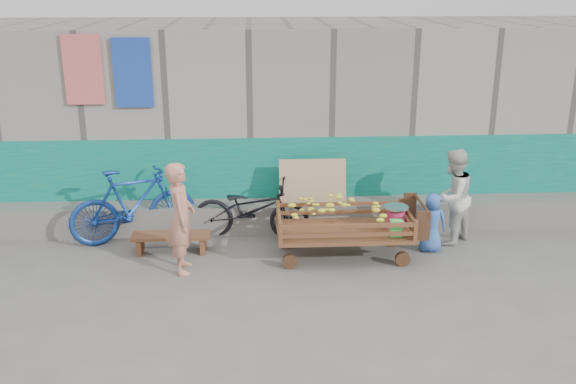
{
  "coord_description": "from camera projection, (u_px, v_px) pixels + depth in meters",
  "views": [
    {
      "loc": [
        -0.58,
        -6.87,
        3.73
      ],
      "look_at": [
        -0.13,
        1.2,
        1.0
      ],
      "focal_mm": 40.0,
      "sensor_mm": 36.0,
      "label": 1
    }
  ],
  "objects": [
    {
      "name": "bicycle_blue",
      "position": [
        133.0,
        205.0,
        9.35
      ],
      "size": [
        1.92,
        1.1,
        1.11
      ],
      "primitive_type": "imported",
      "rotation": [
        0.0,
        0.0,
        1.9
      ],
      "color": "navy",
      "rests_on": "ground"
    },
    {
      "name": "woman",
      "position": [
        452.0,
        197.0,
        9.24
      ],
      "size": [
        0.87,
        0.86,
        1.41
      ],
      "primitive_type": "imported",
      "rotation": [
        0.0,
        0.0,
        3.88
      ],
      "color": "silver",
      "rests_on": "ground"
    },
    {
      "name": "banana_cart",
      "position": [
        341.0,
        218.0,
        8.78
      ],
      "size": [
        2.01,
        0.92,
        0.86
      ],
      "color": "brown",
      "rests_on": "ground"
    },
    {
      "name": "vendor_man",
      "position": [
        181.0,
        218.0,
        8.32
      ],
      "size": [
        0.39,
        0.57,
        1.5
      ],
      "primitive_type": "imported",
      "rotation": [
        0.0,
        0.0,
        1.64
      ],
      "color": "tan",
      "rests_on": "ground"
    },
    {
      "name": "bicycle_dark",
      "position": [
        251.0,
        209.0,
        9.48
      ],
      "size": [
        1.81,
        0.9,
        0.91
      ],
      "primitive_type": "imported",
      "rotation": [
        0.0,
        0.0,
        1.39
      ],
      "color": "black",
      "rests_on": "ground"
    },
    {
      "name": "child",
      "position": [
        432.0,
        223.0,
        9.03
      ],
      "size": [
        0.44,
        0.31,
        0.86
      ],
      "primitive_type": "imported",
      "rotation": [
        0.0,
        0.0,
        3.05
      ],
      "color": "#3564B9",
      "rests_on": "ground"
    },
    {
      "name": "ground",
      "position": [
        304.0,
        302.0,
        7.72
      ],
      "size": [
        80.0,
        80.0,
        0.0
      ],
      "primitive_type": "plane",
      "color": "#5D5A55",
      "rests_on": "ground"
    },
    {
      "name": "bench",
      "position": [
        171.0,
        239.0,
        9.06
      ],
      "size": [
        1.1,
        0.33,
        0.28
      ],
      "color": "brown",
      "rests_on": "ground"
    },
    {
      "name": "building_wall",
      "position": [
        286.0,
        114.0,
        11.08
      ],
      "size": [
        12.0,
        3.5,
        3.0
      ],
      "color": "gray",
      "rests_on": "ground"
    }
  ]
}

